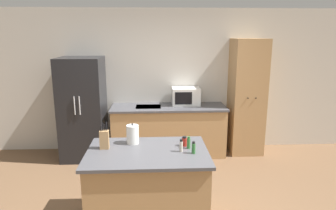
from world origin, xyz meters
TOP-DOWN VIEW (x-y plane):
  - wall_back at (0.00, 2.33)m, footprint 7.20×0.06m
  - refrigerator at (-1.39, 1.93)m, footprint 0.73×0.77m
  - back_counter at (0.10, 1.98)m, footprint 2.04×0.68m
  - pantry_cabinet at (1.52, 2.02)m, footprint 0.58×0.59m
  - kitchen_island at (-0.24, -0.11)m, footprint 1.33×0.92m
  - microwave at (0.42, 2.10)m, footprint 0.50×0.37m
  - knife_block at (-0.72, -0.01)m, footprint 0.10×0.07m
  - spice_bottle_tall_dark at (0.13, -0.15)m, footprint 0.04×0.04m
  - spice_bottle_short_red at (0.26, -0.20)m, footprint 0.04×0.04m
  - spice_bottle_amber_oil at (0.18, 0.02)m, footprint 0.06×0.06m
  - spice_bottle_green_herb at (0.22, -0.06)m, footprint 0.04×0.04m
  - kettle at (-0.41, 0.14)m, footprint 0.14×0.14m

SIDE VIEW (x-z plane):
  - kitchen_island at x=-0.24m, z-range 0.00..0.89m
  - back_counter at x=0.10m, z-range 0.00..0.89m
  - refrigerator at x=-1.39m, z-range 0.00..1.77m
  - spice_bottle_amber_oil at x=0.18m, z-range 0.89..1.00m
  - spice_bottle_short_red at x=0.26m, z-range 0.88..1.02m
  - spice_bottle_green_herb at x=0.22m, z-range 0.88..1.02m
  - spice_bottle_tall_dark at x=0.13m, z-range 0.88..1.03m
  - kettle at x=-0.41m, z-range 0.88..1.12m
  - knife_block at x=-0.72m, z-range 0.85..1.15m
  - pantry_cabinet at x=1.52m, z-range 0.00..2.07m
  - microwave at x=0.42m, z-range 0.89..1.20m
  - wall_back at x=0.00m, z-range 0.00..2.60m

